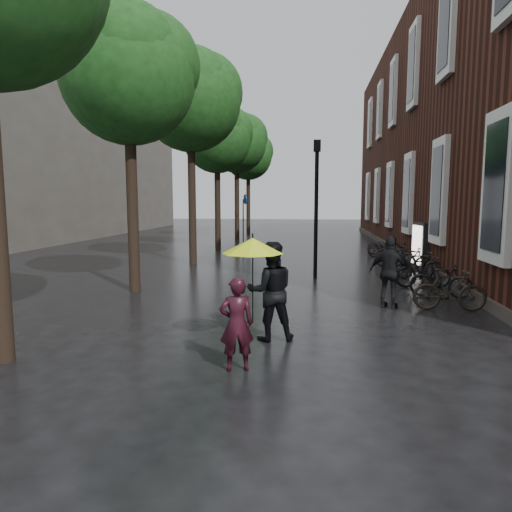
# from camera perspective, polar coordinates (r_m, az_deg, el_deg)

# --- Properties ---
(ground) EXTENTS (120.00, 120.00, 0.00)m
(ground) POSITION_cam_1_polar(r_m,az_deg,el_deg) (6.53, -3.52, -17.40)
(ground) COLOR black
(brick_building) EXTENTS (10.20, 33.20, 12.00)m
(brick_building) POSITION_cam_1_polar(r_m,az_deg,el_deg) (27.19, 27.80, 13.15)
(brick_building) COLOR #38160F
(brick_building) RESTS_ON ground
(bg_building) EXTENTS (16.00, 30.00, 14.00)m
(bg_building) POSITION_cam_1_polar(r_m,az_deg,el_deg) (41.20, -27.91, 12.18)
(bg_building) COLOR #47423D
(bg_building) RESTS_ON ground
(street_trees) EXTENTS (4.33, 34.03, 8.91)m
(street_trees) POSITION_cam_1_polar(r_m,az_deg,el_deg) (22.64, -6.42, 16.19)
(street_trees) COLOR black
(street_trees) RESTS_ON ground
(person_burgundy) EXTENTS (0.63, 0.50, 1.51)m
(person_burgundy) POSITION_cam_1_polar(r_m,az_deg,el_deg) (7.29, -2.45, -8.49)
(person_burgundy) COLOR black
(person_burgundy) RESTS_ON ground
(person_black) EXTENTS (1.07, 0.92, 1.92)m
(person_black) POSITION_cam_1_polar(r_m,az_deg,el_deg) (8.80, 1.84, -4.41)
(person_black) COLOR black
(person_black) RESTS_ON ground
(lime_umbrella) EXTENTS (1.08, 1.08, 1.59)m
(lime_umbrella) POSITION_cam_1_polar(r_m,az_deg,el_deg) (7.91, -0.42, 1.28)
(lime_umbrella) COLOR black
(lime_umbrella) RESTS_ON ground
(pedestrian_walking) EXTENTS (1.15, 0.87, 1.82)m
(pedestrian_walking) POSITION_cam_1_polar(r_m,az_deg,el_deg) (11.87, 16.43, -1.97)
(pedestrian_walking) COLOR black
(pedestrian_walking) RESTS_ON ground
(parked_bicycles) EXTENTS (2.03, 12.49, 1.04)m
(parked_bicycles) POSITION_cam_1_polar(r_m,az_deg,el_deg) (17.97, 18.28, -0.47)
(parked_bicycles) COLOR black
(parked_bicycles) RESTS_ON ground
(ad_lightbox) EXTENTS (0.28, 1.23, 1.85)m
(ad_lightbox) POSITION_cam_1_polar(r_m,az_deg,el_deg) (18.79, 19.84, 1.17)
(ad_lightbox) COLOR black
(ad_lightbox) RESTS_ON ground
(lamp_post) EXTENTS (0.24, 0.24, 4.72)m
(lamp_post) POSITION_cam_1_polar(r_m,az_deg,el_deg) (15.90, 7.56, 7.53)
(lamp_post) COLOR black
(lamp_post) RESTS_ON ground
(cycle_sign) EXTENTS (0.16, 0.55, 3.03)m
(cycle_sign) POSITION_cam_1_polar(r_m,az_deg,el_deg) (25.08, -1.50, 5.39)
(cycle_sign) COLOR #262628
(cycle_sign) RESTS_ON ground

